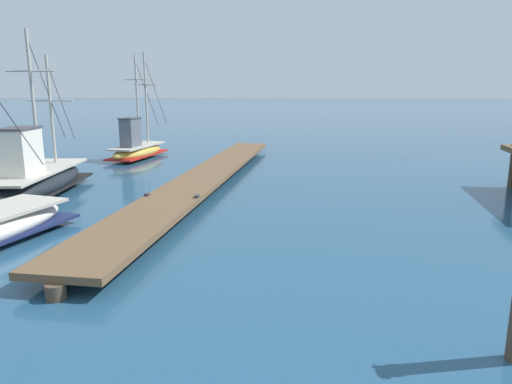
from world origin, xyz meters
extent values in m
cube|color=brown|center=(-4.39, 16.85, 0.37)|extent=(3.20, 21.11, 0.16)
cylinder|color=#4C3D2D|center=(-5.10, 6.35, 0.15)|extent=(0.36, 0.36, 0.29)
cylinder|color=#4C3D2D|center=(-4.74, 11.60, 0.15)|extent=(0.36, 0.36, 0.29)
cylinder|color=#4C3D2D|center=(-4.39, 16.85, 0.15)|extent=(0.36, 0.36, 0.29)
cylinder|color=#4C3D2D|center=(-4.04, 22.09, 0.15)|extent=(0.36, 0.36, 0.29)
cylinder|color=#4C3D2D|center=(-3.69, 27.34, 0.15)|extent=(0.36, 0.36, 0.29)
cube|color=#333338|center=(-5.47, 12.70, 0.49)|extent=(0.13, 0.21, 0.08)
cube|color=#333338|center=(-3.88, 12.60, 0.49)|extent=(0.13, 0.21, 0.08)
ellipsoid|color=black|center=(-9.94, 14.23, 0.47)|extent=(2.48, 6.36, 0.93)
cube|color=#B2AD9E|center=(-9.94, 14.23, 0.89)|extent=(2.20, 5.72, 0.08)
cube|color=black|center=(-9.94, 14.23, 0.26)|extent=(2.49, 6.24, 0.08)
cube|color=silver|center=(-9.84, 13.31, 1.68)|extent=(1.00, 1.55, 1.50)
cube|color=#3D3D42|center=(-9.84, 13.31, 2.46)|extent=(1.08, 1.67, 0.06)
cylinder|color=#B2ADA3|center=(-9.97, 14.54, 3.31)|extent=(0.11, 0.11, 4.75)
cylinder|color=#B2ADA3|center=(-9.97, 14.54, 4.29)|extent=(1.66, 0.23, 0.06)
cylinder|color=#333338|center=(-10.10, 15.82, 3.54)|extent=(0.28, 2.46, 3.51)
cylinder|color=#B2ADA3|center=(-10.11, 15.93, 2.93)|extent=(0.11, 0.11, 3.99)
cylinder|color=#B2ADA3|center=(-10.11, 15.93, 3.27)|extent=(1.66, 0.23, 0.06)
cylinder|color=#333338|center=(-10.22, 17.00, 3.13)|extent=(0.24, 2.07, 2.96)
ellipsoid|color=gold|center=(-9.51, 23.45, 0.36)|extent=(2.16, 4.81, 0.73)
cube|color=#B2AD9E|center=(-9.51, 23.45, 0.69)|extent=(1.92, 4.32, 0.08)
cube|color=#B21E19|center=(-9.51, 23.45, 0.20)|extent=(2.16, 4.72, 0.08)
cube|color=#565B66|center=(-9.61, 22.76, 1.45)|extent=(0.84, 1.21, 1.45)
cube|color=#3D3D42|center=(-9.61, 22.76, 2.21)|extent=(0.91, 1.31, 0.06)
cylinder|color=#B2ADA3|center=(-9.47, 23.68, 3.09)|extent=(0.11, 0.11, 4.73)
cylinder|color=#B2ADA3|center=(-9.47, 23.68, 4.19)|extent=(1.36, 0.25, 0.06)
cylinder|color=#333338|center=(-9.29, 24.94, 3.33)|extent=(0.38, 2.44, 3.50)
cylinder|color=#B2ADA3|center=(-9.32, 24.71, 3.20)|extent=(0.11, 0.11, 4.94)
cylinder|color=#B2ADA3|center=(-9.32, 24.71, 3.94)|extent=(1.36, 0.25, 0.06)
cylinder|color=#333338|center=(-9.13, 26.03, 3.45)|extent=(0.39, 2.55, 3.66)
camera|label=1|loc=(-0.82, -1.02, 3.69)|focal=32.64mm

